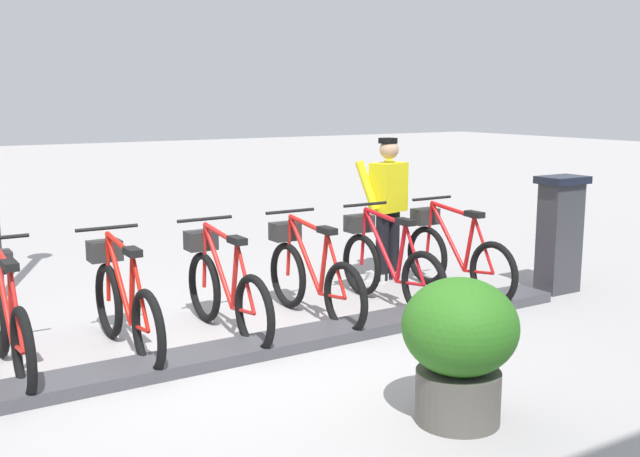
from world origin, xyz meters
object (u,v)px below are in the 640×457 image
at_px(bike_docked_2, 311,275).
at_px(bike_docked_5, 7,319).
at_px(payment_kiosk, 559,232).
at_px(bike_docked_1, 387,264).
at_px(bike_docked_4, 124,302).
at_px(bike_docked_3, 224,288).
at_px(planter_bush, 459,343).
at_px(bike_docked_0, 454,254).
at_px(worker_near_rack, 388,204).

distance_m(bike_docked_2, bike_docked_5, 2.74).
bearing_deg(payment_kiosk, bike_docked_1, 73.37).
xyz_separation_m(bike_docked_1, bike_docked_2, (0.00, 0.91, 0.00)).
bearing_deg(payment_kiosk, bike_docked_4, 83.00).
relative_size(bike_docked_3, planter_bush, 1.77).
distance_m(payment_kiosk, planter_bush, 3.76).
relative_size(bike_docked_5, planter_bush, 1.77).
xyz_separation_m(bike_docked_0, bike_docked_5, (0.00, 4.56, 0.00)).
bearing_deg(payment_kiosk, worker_near_rack, 42.28).
bearing_deg(bike_docked_1, payment_kiosk, -106.63).
distance_m(bike_docked_2, bike_docked_3, 0.91).
relative_size(bike_docked_3, worker_near_rack, 1.04).
xyz_separation_m(bike_docked_2, bike_docked_4, (0.00, 1.83, 0.00)).
bearing_deg(worker_near_rack, planter_bush, 150.06).
distance_m(bike_docked_3, bike_docked_5, 1.83).
relative_size(bike_docked_0, bike_docked_1, 1.00).
xyz_separation_m(bike_docked_4, planter_bush, (-2.52, -1.44, 0.11)).
bearing_deg(worker_near_rack, bike_docked_5, 101.07).
distance_m(bike_docked_1, bike_docked_2, 0.91).
height_order(bike_docked_1, planter_bush, bike_docked_1).
relative_size(worker_near_rack, planter_bush, 1.71).
distance_m(bike_docked_1, bike_docked_3, 1.83).
relative_size(bike_docked_0, worker_near_rack, 1.04).
bearing_deg(bike_docked_3, payment_kiosk, -98.69).
height_order(payment_kiosk, bike_docked_5, payment_kiosk).
relative_size(bike_docked_1, bike_docked_2, 1.00).
xyz_separation_m(bike_docked_3, worker_near_rack, (0.84, -2.46, 0.48)).
xyz_separation_m(bike_docked_5, worker_near_rack, (0.84, -4.28, 0.48)).
bearing_deg(bike_docked_4, worker_near_rack, -76.04).
distance_m(bike_docked_5, worker_near_rack, 4.39).
xyz_separation_m(bike_docked_2, planter_bush, (-2.52, 0.39, 0.11)).
height_order(bike_docked_4, worker_near_rack, worker_near_rack).
bearing_deg(planter_bush, bike_docked_0, -41.31).
bearing_deg(bike_docked_1, bike_docked_2, 90.00).
bearing_deg(worker_near_rack, bike_docked_2, 118.47).
distance_m(payment_kiosk, bike_docked_0, 1.18).
bearing_deg(bike_docked_1, worker_near_rack, -37.04).
bearing_deg(bike_docked_2, worker_near_rack, -61.53).
xyz_separation_m(bike_docked_2, worker_near_rack, (0.84, -1.55, 0.48)).
relative_size(bike_docked_4, bike_docked_5, 1.00).
relative_size(payment_kiosk, planter_bush, 1.32).
bearing_deg(planter_bush, worker_near_rack, -29.94).
bearing_deg(bike_docked_1, bike_docked_5, 90.00).
height_order(bike_docked_1, bike_docked_5, same).
distance_m(bike_docked_2, planter_bush, 2.55).
bearing_deg(bike_docked_3, bike_docked_5, 90.00).
height_order(payment_kiosk, worker_near_rack, worker_near_rack).
relative_size(bike_docked_5, worker_near_rack, 1.04).
xyz_separation_m(bike_docked_4, worker_near_rack, (0.84, -3.37, 0.48)).
relative_size(bike_docked_3, bike_docked_5, 1.00).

